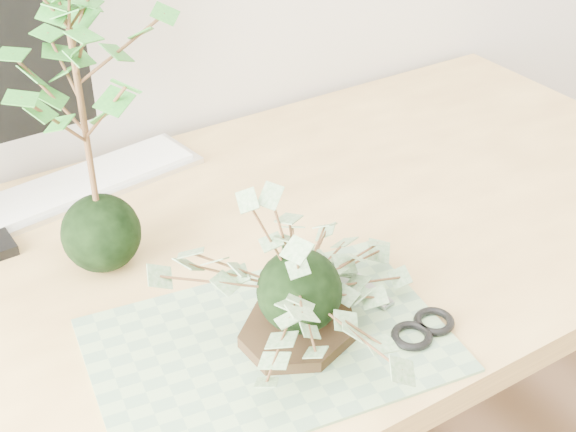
% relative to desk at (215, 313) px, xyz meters
% --- Properties ---
extents(desk, '(1.60, 0.70, 0.74)m').
position_rel_desk_xyz_m(desk, '(0.00, 0.00, 0.00)').
color(desk, '#DEB565').
rests_on(desk, ground_plane).
extents(cutting_mat, '(0.44, 0.33, 0.00)m').
position_rel_desk_xyz_m(cutting_mat, '(-0.02, -0.18, 0.09)').
color(cutting_mat, slate).
rests_on(cutting_mat, desk).
extents(stone_dish, '(0.20, 0.20, 0.01)m').
position_rel_desk_xyz_m(stone_dish, '(0.02, -0.18, 0.10)').
color(stone_dish, black).
rests_on(stone_dish, cutting_mat).
extents(ivy_kokedama, '(0.28, 0.28, 0.19)m').
position_rel_desk_xyz_m(ivy_kokedama, '(0.02, -0.18, 0.20)').
color(ivy_kokedama, black).
rests_on(ivy_kokedama, stone_dish).
extents(maple_kokedama, '(0.27, 0.27, 0.42)m').
position_rel_desk_xyz_m(maple_kokedama, '(-0.12, 0.07, 0.39)').
color(maple_kokedama, black).
rests_on(maple_kokedama, desk).
extents(keyboard, '(0.40, 0.17, 0.01)m').
position_rel_desk_xyz_m(keyboard, '(-0.08, 0.27, 0.09)').
color(keyboard, silver).
rests_on(keyboard, desk).
extents(scissors, '(0.09, 0.20, 0.01)m').
position_rel_desk_xyz_m(scissors, '(0.13, -0.23, 0.10)').
color(scissors, '#939397').
rests_on(scissors, cutting_mat).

